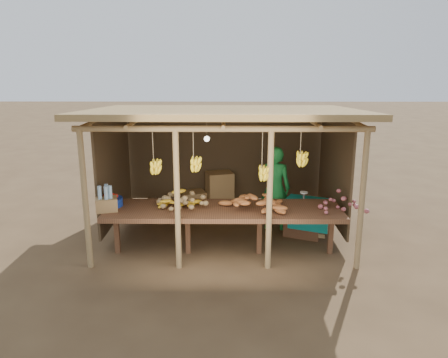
{
  "coord_description": "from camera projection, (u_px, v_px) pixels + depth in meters",
  "views": [
    {
      "loc": [
        0.06,
        -7.81,
        3.11
      ],
      "look_at": [
        0.0,
        0.0,
        1.05
      ],
      "focal_mm": 35.0,
      "sensor_mm": 36.0,
      "label": 1
    }
  ],
  "objects": [
    {
      "name": "ground",
      "position": [
        224.0,
        232.0,
        8.34
      ],
      "size": [
        60.0,
        60.0,
        0.0
      ],
      "primitive_type": "plane",
      "color": "brown",
      "rests_on": "ground"
    },
    {
      "name": "potato_heap",
      "position": [
        184.0,
        197.0,
        7.23
      ],
      "size": [
        1.02,
        0.74,
        0.36
      ],
      "primitive_type": null,
      "rotation": [
        0.0,
        0.0,
        -0.21
      ],
      "color": "olive",
      "rests_on": "counter"
    },
    {
      "name": "stall_structure",
      "position": [
        224.0,
        133.0,
        7.82
      ],
      "size": [
        4.7,
        3.5,
        2.43
      ],
      "color": "#9B7D50",
      "rests_on": "ground"
    },
    {
      "name": "vendor",
      "position": [
        275.0,
        188.0,
        8.33
      ],
      "size": [
        0.65,
        0.49,
        1.63
      ],
      "primitive_type": "imported",
      "rotation": [
        0.0,
        0.0,
        2.95
      ],
      "color": "#19732F",
      "rests_on": "ground"
    },
    {
      "name": "banana_pile",
      "position": [
        179.0,
        197.0,
        7.26
      ],
      "size": [
        0.75,
        0.57,
        0.35
      ],
      "primitive_type": null,
      "rotation": [
        0.0,
        0.0,
        0.28
      ],
      "color": "gold",
      "rests_on": "counter"
    },
    {
      "name": "counter",
      "position": [
        224.0,
        212.0,
        7.24
      ],
      "size": [
        3.9,
        1.05,
        0.8
      ],
      "color": "brown",
      "rests_on": "ground"
    },
    {
      "name": "tomato_basin",
      "position": [
        111.0,
        201.0,
        7.32
      ],
      "size": [
        0.4,
        0.4,
        0.21
      ],
      "rotation": [
        0.0,
        0.0,
        -0.18
      ],
      "color": "navy",
      "rests_on": "counter"
    },
    {
      "name": "tarp_crate",
      "position": [
        305.0,
        216.0,
        8.15
      ],
      "size": [
        0.92,
        0.87,
        0.87
      ],
      "color": "brown",
      "rests_on": "ground"
    },
    {
      "name": "bottle_box",
      "position": [
        106.0,
        201.0,
        7.06
      ],
      "size": [
        0.4,
        0.35,
        0.43
      ],
      "color": "#9B7645",
      "rests_on": "counter"
    },
    {
      "name": "burlap_sacks",
      "position": [
        162.0,
        208.0,
        8.97
      ],
      "size": [
        0.81,
        0.42,
        0.57
      ],
      "color": "#4B3923",
      "rests_on": "ground"
    },
    {
      "name": "onion_heap",
      "position": [
        341.0,
        201.0,
        7.03
      ],
      "size": [
        0.89,
        0.7,
        0.36
      ],
      "primitive_type": null,
      "rotation": [
        0.0,
        0.0,
        -0.34
      ],
      "color": "#A65157",
      "rests_on": "counter"
    },
    {
      "name": "sweet_potato_heap",
      "position": [
        254.0,
        199.0,
        7.1
      ],
      "size": [
        1.15,
        0.95,
        0.36
      ],
      "primitive_type": null,
      "rotation": [
        0.0,
        0.0,
        0.42
      ],
      "color": "#AE612C",
      "rests_on": "counter"
    },
    {
      "name": "carton_stack",
      "position": [
        211.0,
        195.0,
        9.41
      ],
      "size": [
        1.24,
        0.58,
        0.86
      ],
      "color": "#9B7645",
      "rests_on": "ground"
    }
  ]
}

